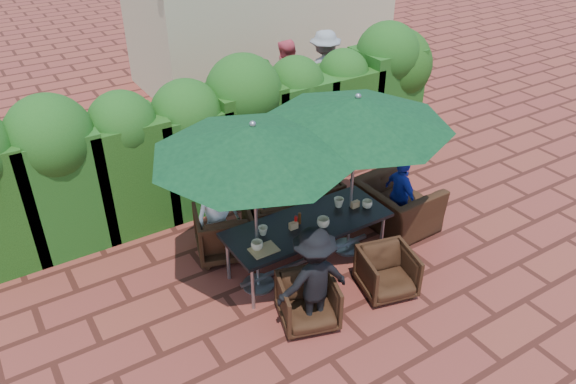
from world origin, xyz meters
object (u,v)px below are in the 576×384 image
chair_near_left (308,300)px  chair_far_right (312,197)px  chair_far_mid (274,214)px  chair_near_right (387,270)px  umbrella_left (253,140)px  dining_table (308,227)px  umbrella_right (357,111)px  chair_far_left (224,230)px  chair_end_right (397,198)px

chair_near_left → chair_far_right: bearing=72.1°
chair_near_left → chair_far_mid: bearing=89.6°
chair_near_right → umbrella_left: bearing=158.6°
chair_near_right → dining_table: bearing=135.8°
umbrella_left → umbrella_right: (1.54, 0.02, 0.00)m
chair_near_left → chair_near_right: 1.21m
umbrella_left → chair_far_right: 2.58m
umbrella_right → chair_far_left: size_ratio=3.11×
chair_near_right → chair_far_mid: bearing=122.8°
chair_near_left → chair_near_right: size_ratio=1.02×
umbrella_right → chair_end_right: size_ratio=2.20×
chair_far_mid → chair_end_right: size_ratio=0.70×
dining_table → umbrella_right: umbrella_right is taller
umbrella_left → chair_near_right: size_ratio=3.61×
chair_far_left → chair_far_mid: (0.83, -0.03, -0.00)m
chair_near_right → umbrella_right: bearing=96.4°
dining_table → chair_far_mid: size_ratio=2.87×
dining_table → chair_far_right: 1.27m
umbrella_right → chair_near_right: 2.13m
umbrella_left → chair_far_left: 2.01m
dining_table → chair_near_right: (0.62, -1.00, -0.33)m
dining_table → chair_far_mid: bearing=91.2°
umbrella_right → chair_far_left: (-1.60, 0.88, -1.80)m
umbrella_left → chair_near_right: (1.41, -1.00, -1.86)m
umbrella_left → chair_near_left: 2.08m
chair_far_mid → chair_near_left: 1.88m
chair_near_left → dining_table: bearing=74.3°
umbrella_left → chair_far_right: (1.54, 0.98, -1.82)m
chair_near_right → chair_end_right: bearing=58.5°
dining_table → umbrella_left: umbrella_left is taller
dining_table → umbrella_left: bearing=179.5°
chair_far_mid → chair_near_right: size_ratio=1.16×
umbrella_right → chair_far_mid: umbrella_right is taller
dining_table → chair_end_right: chair_end_right is taller
umbrella_right → chair_far_right: umbrella_right is taller
umbrella_right → chair_far_right: (0.00, 0.96, -1.82)m
chair_far_mid → chair_end_right: (1.76, -0.77, 0.10)m
chair_far_right → chair_near_right: bearing=85.3°
dining_table → chair_far_right: chair_far_right is taller
umbrella_left → chair_far_mid: 2.15m
umbrella_right → chair_near_right: bearing=-97.7°
dining_table → chair_far_right: size_ratio=3.00×
chair_far_left → chair_near_left: bearing=115.5°
umbrella_left → chair_end_right: size_ratio=2.18×
umbrella_left → chair_end_right: (2.53, 0.10, -1.71)m
chair_near_left → chair_end_right: size_ratio=0.61×
chair_far_right → chair_end_right: (0.99, -0.88, 0.12)m
chair_far_mid → chair_near_right: 1.98m
chair_far_left → chair_near_right: size_ratio=1.17×
dining_table → umbrella_left: size_ratio=0.93×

